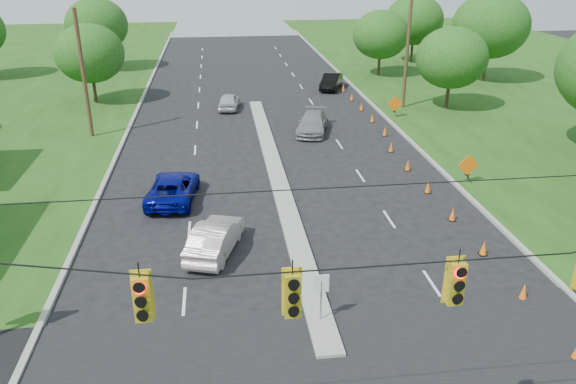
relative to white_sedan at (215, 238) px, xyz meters
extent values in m
cube|color=gray|center=(-6.36, 18.26, -0.74)|extent=(0.25, 110.00, 0.16)
cube|color=gray|center=(13.84, 18.26, -0.74)|extent=(0.25, 110.00, 0.16)
cube|color=gray|center=(3.74, 9.26, -0.74)|extent=(1.00, 34.00, 0.18)
cylinder|color=gray|center=(3.74, -5.74, 0.16)|extent=(0.06, 0.06, 1.80)
cube|color=white|center=(3.74, -5.74, 0.96)|extent=(0.55, 0.04, 0.70)
cylinder|color=black|center=(3.74, -12.74, 6.26)|extent=(24.00, 0.04, 0.04)
cube|color=yellow|center=(-1.26, -12.74, 5.49)|extent=(0.34, 0.24, 1.00)
cube|color=yellow|center=(1.74, -12.74, 5.31)|extent=(0.34, 0.24, 1.00)
cube|color=yellow|center=(5.24, -12.74, 5.31)|extent=(0.34, 0.24, 1.00)
cylinder|color=#422D1C|center=(-8.76, 18.26, 3.76)|extent=(0.28, 0.28, 9.00)
cylinder|color=#422D1C|center=(16.24, 23.26, 3.76)|extent=(0.28, 0.28, 9.00)
cone|color=orange|center=(11.85, -5.24, -0.39)|extent=(0.32, 0.32, 0.70)
cone|color=orange|center=(11.85, -1.74, -0.39)|extent=(0.32, 0.32, 0.70)
cone|color=orange|center=(11.85, 1.76, -0.39)|extent=(0.32, 0.32, 0.70)
cone|color=orange|center=(11.85, 5.26, -0.39)|extent=(0.32, 0.32, 0.70)
cone|color=orange|center=(11.85, 8.76, -0.39)|extent=(0.32, 0.32, 0.70)
cone|color=orange|center=(11.85, 12.26, -0.39)|extent=(0.32, 0.32, 0.70)
cone|color=orange|center=(12.45, 15.76, -0.39)|extent=(0.32, 0.32, 0.70)
cone|color=orange|center=(12.45, 19.26, -0.39)|extent=(0.32, 0.32, 0.70)
cone|color=orange|center=(12.45, 22.76, -0.39)|extent=(0.32, 0.32, 0.70)
cone|color=orange|center=(12.45, 26.26, -0.39)|extent=(0.32, 0.32, 0.70)
cone|color=orange|center=(12.45, 29.76, -0.39)|extent=(0.32, 0.32, 0.70)
cube|color=black|center=(14.54, 6.26, -0.19)|extent=(0.06, 0.58, 0.26)
cube|color=black|center=(14.54, 6.26, -0.19)|extent=(0.06, 0.58, 0.26)
cube|color=orange|center=(14.54, 6.26, 0.41)|extent=(1.27, 0.05, 1.27)
cube|color=black|center=(14.54, 20.26, -0.19)|extent=(0.06, 0.58, 0.26)
cube|color=black|center=(14.54, 20.26, -0.19)|extent=(0.06, 0.58, 0.26)
cube|color=orange|center=(14.54, 20.26, 0.41)|extent=(1.27, 0.05, 1.27)
cylinder|color=black|center=(-10.26, 28.26, 0.52)|extent=(0.28, 0.28, 2.52)
ellipsoid|color=#194C14|center=(-10.26, 28.26, 3.60)|extent=(5.88, 5.88, 5.04)
cylinder|color=black|center=(-12.26, 43.26, 0.70)|extent=(0.28, 0.28, 2.88)
ellipsoid|color=#194C14|center=(-12.26, 43.26, 4.22)|extent=(6.72, 6.72, 5.76)
cylinder|color=black|center=(19.74, 22.26, 0.52)|extent=(0.28, 0.28, 2.52)
ellipsoid|color=#194C14|center=(19.74, 22.26, 3.60)|extent=(5.88, 5.88, 5.04)
cylinder|color=black|center=(27.74, 32.26, 0.88)|extent=(0.28, 0.28, 3.24)
ellipsoid|color=#194C14|center=(27.74, 32.26, 4.84)|extent=(7.56, 7.56, 6.48)
cylinder|color=black|center=(23.74, 43.26, 0.70)|extent=(0.28, 0.28, 2.88)
ellipsoid|color=#194C14|center=(23.74, 43.26, 4.22)|extent=(6.72, 6.72, 5.76)
cylinder|color=black|center=(17.74, 36.26, 0.52)|extent=(0.28, 0.28, 2.52)
ellipsoid|color=#194C14|center=(17.74, 36.26, 3.60)|extent=(5.88, 5.88, 5.04)
imported|color=#C3B0AC|center=(0.00, 0.00, 0.00)|extent=(2.86, 4.74, 1.47)
imported|color=#030778|center=(-2.21, 6.10, -0.02)|extent=(2.95, 5.38, 1.43)
imported|color=gray|center=(7.32, 17.23, -0.01)|extent=(3.31, 5.35, 1.45)
imported|color=#BBBBBB|center=(1.40, 24.75, -0.06)|extent=(2.17, 4.15, 1.35)
imported|color=black|center=(11.51, 30.90, 0.01)|extent=(3.13, 4.79, 1.49)
camera|label=1|loc=(0.41, -22.35, 11.83)|focal=35.00mm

